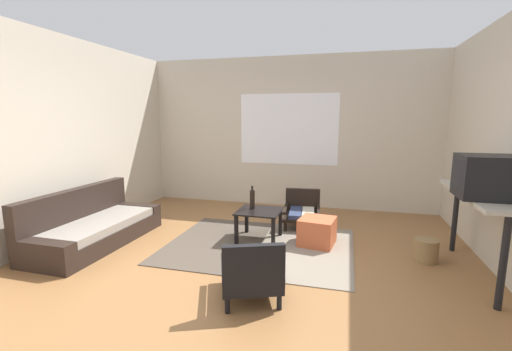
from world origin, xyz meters
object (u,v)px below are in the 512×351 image
crt_television (491,177)px  clay_vase (469,175)px  console_shelf (478,204)px  couch (93,227)px  coffee_table (259,216)px  armchair_by_window (302,210)px  armchair_striped_foreground (251,273)px  glass_bottle (252,199)px  ottoman_orange (317,232)px  wicker_basket (426,250)px

crt_television → clay_vase: (0.00, 0.59, -0.07)m
console_shelf → couch: bearing=-176.8°
couch → coffee_table: size_ratio=3.24×
armchair_by_window → armchair_striped_foreground: (-0.16, -2.29, 0.02)m
couch → glass_bottle: bearing=20.4°
armchair_by_window → crt_television: 2.56m
coffee_table → armchair_by_window: armchair_by_window is taller
couch → crt_television: size_ratio=3.28×
ottoman_orange → glass_bottle: bearing=177.8°
armchair_striped_foreground → crt_television: crt_television is taller
couch → armchair_striped_foreground: size_ratio=2.38×
console_shelf → crt_television: size_ratio=2.66×
ottoman_orange → console_shelf: 1.80m
console_shelf → armchair_striped_foreground: bearing=-152.6°
armchair_by_window → clay_vase: size_ratio=2.05×
armchair_by_window → console_shelf: size_ratio=0.46×
couch → glass_bottle: glass_bottle is taller
ottoman_orange → clay_vase: size_ratio=1.28×
ottoman_orange → wicker_basket: size_ratio=1.59×
armchair_by_window → coffee_table: bearing=-120.8°
coffee_table → armchair_striped_foreground: armchair_striped_foreground is taller
coffee_table → glass_bottle: glass_bottle is taller
ottoman_orange → crt_television: crt_television is taller
glass_bottle → wicker_basket: size_ratio=1.17×
couch → ottoman_orange: size_ratio=4.28×
armchair_by_window → ottoman_orange: size_ratio=1.60×
armchair_striped_foreground → coffee_table: bearing=101.8°
armchair_striped_foreground → wicker_basket: armchair_striped_foreground is taller
clay_vase → wicker_basket: clay_vase is taller
armchair_by_window → console_shelf: (1.93, -1.21, 0.53)m
glass_bottle → console_shelf: bearing=-10.8°
armchair_striped_foreground → console_shelf: 2.40m
coffee_table → wicker_basket: (2.01, -0.17, -0.20)m
glass_bottle → ottoman_orange: bearing=-2.2°
console_shelf → glass_bottle: size_ratio=4.71×
clay_vase → glass_bottle: clay_vase is taller
armchair_by_window → armchair_striped_foreground: 2.30m
clay_vase → glass_bottle: (-2.51, 0.13, -0.46)m
couch → armchair_by_window: couch is taller
crt_television → glass_bottle: size_ratio=1.77×
console_shelf → glass_bottle: console_shelf is taller
coffee_table → wicker_basket: size_ratio=2.10×
armchair_striped_foreground → crt_television: 2.39m
coffee_table → ottoman_orange: (0.77, 0.02, -0.15)m
glass_bottle → wicker_basket: (2.12, -0.23, -0.41)m
clay_vase → glass_bottle: 2.56m
ottoman_orange → wicker_basket: 1.26m
wicker_basket → glass_bottle: bearing=173.8°
console_shelf → clay_vase: (-0.00, 0.35, 0.24)m
armchair_by_window → crt_television: crt_television is taller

